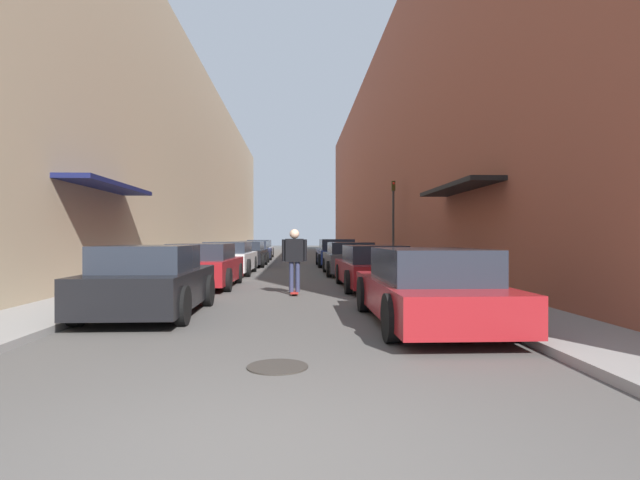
{
  "coord_description": "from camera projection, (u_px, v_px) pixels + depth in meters",
  "views": [
    {
      "loc": [
        0.31,
        -3.27,
        1.49
      ],
      "look_at": [
        0.95,
        10.71,
        1.42
      ],
      "focal_mm": 28.0,
      "sensor_mm": 36.0,
      "label": 1
    }
  ],
  "objects": [
    {
      "name": "ground",
      "position": [
        292.0,
        265.0,
        27.55
      ],
      "size": [
        133.76,
        133.76,
        0.0
      ],
      "primitive_type": "plane",
      "color": "#4C4947"
    },
    {
      "name": "parked_car_left_0",
      "position": [
        150.0,
        281.0,
        9.53
      ],
      "size": [
        1.93,
        3.95,
        1.34
      ],
      "color": "black",
      "rests_on": "ground"
    },
    {
      "name": "parked_car_left_3",
      "position": [
        246.0,
        254.0,
        25.77
      ],
      "size": [
        2.01,
        4.23,
        1.3
      ],
      "color": "black",
      "rests_on": "ground"
    },
    {
      "name": "parked_car_left_4",
      "position": [
        255.0,
        252.0,
        31.15
      ],
      "size": [
        1.96,
        4.74,
        1.29
      ],
      "color": "navy",
      "rests_on": "ground"
    },
    {
      "name": "parked_car_left_5",
      "position": [
        260.0,
        249.0,
        36.48
      ],
      "size": [
        1.91,
        4.22,
        1.33
      ],
      "color": "#B7B7BC",
      "rests_on": "ground"
    },
    {
      "name": "parked_car_right_2",
      "position": [
        349.0,
        259.0,
        20.04
      ],
      "size": [
        2.0,
        4.33,
        1.3
      ],
      "color": "#515459",
      "rests_on": "ground"
    },
    {
      "name": "skateboarder",
      "position": [
        294.0,
        254.0,
        12.97
      ],
      "size": [
        0.65,
        0.78,
        1.71
      ],
      "color": "#B2231E",
      "rests_on": "ground"
    },
    {
      "name": "curb_strip_right",
      "position": [
        357.0,
        259.0,
        33.83
      ],
      "size": [
        1.8,
        60.8,
        0.12
      ],
      "color": "gray",
      "rests_on": "ground"
    },
    {
      "name": "parked_car_right_1",
      "position": [
        373.0,
        268.0,
        14.57
      ],
      "size": [
        1.89,
        4.74,
        1.26
      ],
      "color": "maroon",
      "rests_on": "ground"
    },
    {
      "name": "traffic_light",
      "position": [
        393.0,
        215.0,
        22.87
      ],
      "size": [
        0.16,
        0.22,
        3.97
      ],
      "color": "#2D2D2D",
      "rests_on": "curb_strip_right"
    },
    {
      "name": "building_row_left",
      "position": [
        184.0,
        172.0,
        33.26
      ],
      "size": [
        4.9,
        60.8,
        11.72
      ],
      "color": "tan",
      "rests_on": "ground"
    },
    {
      "name": "building_row_right",
      "position": [
        399.0,
        162.0,
        33.93
      ],
      "size": [
        4.9,
        60.8,
        13.29
      ],
      "color": "brown",
      "rests_on": "ground"
    },
    {
      "name": "parked_car_left_1",
      "position": [
        203.0,
        266.0,
        14.87
      ],
      "size": [
        1.99,
        4.18,
        1.31
      ],
      "color": "maroon",
      "rests_on": "ground"
    },
    {
      "name": "parked_car_left_2",
      "position": [
        229.0,
        258.0,
        20.19
      ],
      "size": [
        1.97,
        4.47,
        1.32
      ],
      "color": "silver",
      "rests_on": "ground"
    },
    {
      "name": "manhole_cover",
      "position": [
        277.0,
        367.0,
        5.7
      ],
      "size": [
        0.7,
        0.7,
        0.02
      ],
      "color": "#332D28",
      "rests_on": "ground"
    },
    {
      "name": "curb_strip_left",
      "position": [
        227.0,
        259.0,
        33.43
      ],
      "size": [
        1.8,
        60.8,
        0.12
      ],
      "color": "gray",
      "rests_on": "ground"
    },
    {
      "name": "parked_car_right_3",
      "position": [
        336.0,
        253.0,
        25.83
      ],
      "size": [
        1.98,
        4.59,
        1.41
      ],
      "color": "navy",
      "rests_on": "ground"
    },
    {
      "name": "parked_car_right_0",
      "position": [
        427.0,
        288.0,
        8.49
      ],
      "size": [
        1.97,
        4.81,
        1.3
      ],
      "color": "maroon",
      "rests_on": "ground"
    }
  ]
}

